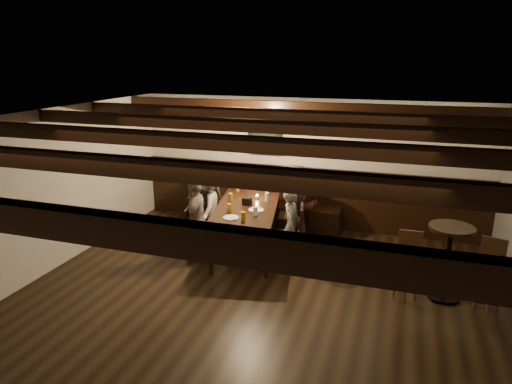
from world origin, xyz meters
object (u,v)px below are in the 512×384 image
(person_left_far, at_px, (196,219))
(high_top_table, at_px, (449,252))
(bar_stool_right, at_px, (490,282))
(chair_right_near, at_px, (292,225))
(person_left_near, at_px, (209,205))
(chair_left_near, at_px, (211,223))
(chair_right_far, at_px, (289,246))
(person_bench_right, at_px, (304,201))
(person_bench_left, at_px, (207,195))
(dining_table, at_px, (248,208))
(person_bench_centre, at_px, (256,197))
(person_right_far, at_px, (292,227))
(person_right_near, at_px, (294,204))
(chair_left_far, at_px, (199,243))
(bar_stool_left, at_px, (406,273))

(person_left_far, bearing_deg, high_top_table, 77.09)
(high_top_table, distance_m, bar_stool_right, 0.60)
(chair_right_near, bearing_deg, person_left_near, 90.00)
(chair_left_near, xyz_separation_m, chair_right_far, (1.58, -0.61, 0.03))
(chair_right_far, xyz_separation_m, person_bench_right, (-0.08, 1.36, 0.31))
(person_bench_left, xyz_separation_m, person_bench_right, (1.77, 0.34, -0.04))
(bar_stool_right, bearing_deg, person_left_near, -177.69)
(dining_table, bearing_deg, person_bench_right, 45.00)
(person_bench_centre, height_order, person_right_far, person_right_far)
(person_left_near, distance_m, person_right_near, 1.50)
(chair_left_near, bearing_deg, chair_left_far, 0.00)
(person_bench_right, height_order, bar_stool_left, person_bench_right)
(chair_right_far, distance_m, person_bench_left, 2.14)
(person_bench_right, relative_size, high_top_table, 1.16)
(person_left_near, height_order, person_right_near, person_right_near)
(dining_table, xyz_separation_m, chair_right_far, (0.79, -0.31, -0.44))
(chair_left_near, height_order, chair_right_near, chair_right_near)
(chair_right_near, xyz_separation_m, person_left_far, (-1.27, -1.16, 0.37))
(chair_left_near, height_order, person_bench_centre, person_bench_centre)
(bar_stool_left, bearing_deg, chair_right_far, 159.52)
(person_right_near, distance_m, bar_stool_right, 3.23)
(chair_left_near, relative_size, person_bench_left, 0.67)
(person_right_far, bearing_deg, chair_left_far, 90.00)
(high_top_table, height_order, bar_stool_right, bar_stool_right)
(dining_table, relative_size, person_right_far, 1.87)
(person_right_near, bearing_deg, chair_right_far, 178.08)
(person_left_far, height_order, bar_stool_right, person_left_far)
(person_bench_right, distance_m, person_left_far, 2.13)
(person_right_far, distance_m, high_top_table, 2.24)
(person_right_far, height_order, bar_stool_left, person_right_far)
(person_left_near, height_order, person_right_far, person_right_far)
(bar_stool_right, bearing_deg, bar_stool_left, -159.77)
(dining_table, height_order, person_bench_centre, person_bench_centre)
(person_bench_centre, height_order, bar_stool_right, person_bench_centre)
(person_right_far, xyz_separation_m, bar_stool_left, (1.70, -0.62, -0.22))
(chair_right_near, bearing_deg, chair_left_near, 90.00)
(chair_left_far, height_order, person_right_near, person_right_near)
(person_bench_centre, distance_m, person_right_far, 1.68)
(person_bench_right, xyz_separation_m, person_right_near, (-0.06, -0.47, 0.09))
(person_right_far, bearing_deg, dining_table, 59.04)
(person_right_far, bearing_deg, bar_stool_right, -112.78)
(person_left_near, distance_m, person_right_far, 1.75)
(person_bench_left, distance_m, high_top_table, 4.32)
(chair_left_near, height_order, bar_stool_left, bar_stool_left)
(chair_right_far, height_order, person_right_far, person_right_far)
(chair_left_near, xyz_separation_m, bar_stool_right, (4.31, -1.17, 0.12))
(chair_left_far, height_order, bar_stool_left, bar_stool_left)
(bar_stool_right, bearing_deg, high_top_table, -179.99)
(person_bench_left, xyz_separation_m, person_bench_centre, (0.86, 0.32, -0.04))
(person_bench_centre, xyz_separation_m, person_bench_right, (0.91, 0.02, -0.00))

